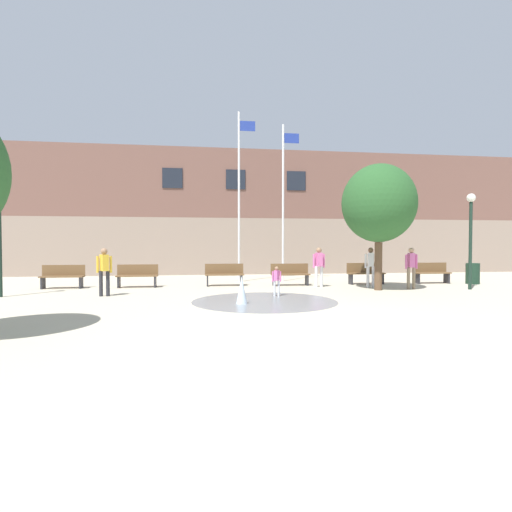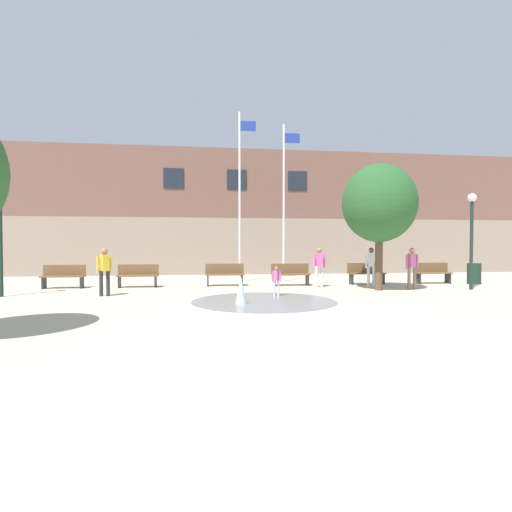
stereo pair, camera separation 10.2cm
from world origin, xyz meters
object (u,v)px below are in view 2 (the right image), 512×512
(park_bench_far_right, at_px, (432,273))
(lamp_post_right_lane, at_px, (472,226))
(lamp_post_left_lane, at_px, (0,221))
(street_tree_near_building, at_px, (379,203))
(adult_watching, at_px, (371,264))
(park_bench_near_trashcan, at_px, (366,273))
(adult_in_red, at_px, (412,265))
(teen_by_trashcan, at_px, (104,268))
(park_bench_left_of_flagpoles, at_px, (64,276))
(park_bench_center, at_px, (225,274))
(park_bench_under_left_flagpole, at_px, (138,275))
(flagpole_right, at_px, (284,198))
(child_running, at_px, (276,279))
(trash_can, at_px, (474,274))
(flagpole_left, at_px, (240,192))
(park_bench_under_right_flagpole, at_px, (291,274))
(adult_near_bench, at_px, (319,264))

(park_bench_far_right, relative_size, lamp_post_right_lane, 0.44)
(lamp_post_left_lane, relative_size, street_tree_near_building, 0.79)
(adult_watching, distance_m, lamp_post_left_lane, 13.29)
(park_bench_near_trashcan, relative_size, adult_in_red, 1.01)
(park_bench_far_right, height_order, lamp_post_right_lane, lamp_post_right_lane)
(teen_by_trashcan, distance_m, adult_watching, 9.94)
(park_bench_left_of_flagpoles, xyz_separation_m, park_bench_center, (6.30, 0.13, 0.00))
(park_bench_under_left_flagpole, distance_m, flagpole_right, 7.44)
(park_bench_far_right, relative_size, teen_by_trashcan, 1.01)
(park_bench_under_left_flagpole, bearing_deg, park_bench_near_trashcan, 0.20)
(child_running, xyz_separation_m, trash_can, (9.23, 2.90, -0.13))
(park_bench_under_left_flagpole, distance_m, flagpole_left, 5.93)
(child_running, bearing_deg, park_bench_under_right_flagpole, -167.65)
(adult_in_red, bearing_deg, park_bench_near_trashcan, 35.40)
(park_bench_under_right_flagpole, bearing_deg, park_bench_under_left_flagpole, 178.89)
(teen_by_trashcan, xyz_separation_m, lamp_post_left_lane, (-3.31, 0.27, 1.52))
(park_bench_left_of_flagpoles, distance_m, street_tree_near_building, 12.45)
(park_bench_far_right, height_order, lamp_post_left_lane, lamp_post_left_lane)
(adult_near_bench, bearing_deg, park_bench_near_trashcan, -76.27)
(park_bench_near_trashcan, distance_m, flagpole_right, 5.04)
(park_bench_center, relative_size, adult_near_bench, 1.01)
(park_bench_near_trashcan, height_order, teen_by_trashcan, teen_by_trashcan)
(park_bench_under_left_flagpole, height_order, park_bench_near_trashcan, same)
(adult_near_bench, height_order, flagpole_left, flagpole_left)
(flagpole_left, bearing_deg, park_bench_far_right, -13.40)
(adult_in_red, height_order, lamp_post_right_lane, lamp_post_right_lane)
(adult_in_red, height_order, teen_by_trashcan, same)
(flagpole_left, distance_m, flagpole_right, 2.08)
(park_bench_far_right, relative_size, child_running, 1.62)
(flagpole_right, xyz_separation_m, lamp_post_left_lane, (-10.30, -4.30, -1.42))
(flagpole_right, bearing_deg, park_bench_under_left_flagpole, -163.45)
(flagpole_left, bearing_deg, adult_in_red, -32.93)
(park_bench_center, distance_m, park_bench_far_right, 9.09)
(trash_can, xyz_separation_m, street_tree_near_building, (-5.11, -1.67, 2.79))
(park_bench_under_left_flagpole, relative_size, adult_in_red, 1.01)
(park_bench_near_trashcan, height_order, flagpole_right, flagpole_right)
(adult_near_bench, bearing_deg, park_bench_center, 67.18)
(park_bench_under_right_flagpole, bearing_deg, child_running, -110.07)
(lamp_post_left_lane, bearing_deg, teen_by_trashcan, -4.60)
(teen_by_trashcan, relative_size, adult_watching, 1.00)
(park_bench_under_right_flagpole, height_order, flagpole_left, flagpole_left)
(flagpole_right, bearing_deg, adult_watching, -48.36)
(flagpole_left, distance_m, lamp_post_right_lane, 9.61)
(park_bench_under_right_flagpole, distance_m, child_running, 3.55)
(child_running, relative_size, flagpole_right, 0.14)
(trash_can, bearing_deg, park_bench_left_of_flagpoles, 178.09)
(park_bench_near_trashcan, distance_m, park_bench_far_right, 2.99)
(park_bench_near_trashcan, relative_size, teen_by_trashcan, 1.01)
(park_bench_near_trashcan, height_order, street_tree_near_building, street_tree_near_building)
(lamp_post_left_lane, bearing_deg, adult_near_bench, 7.81)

